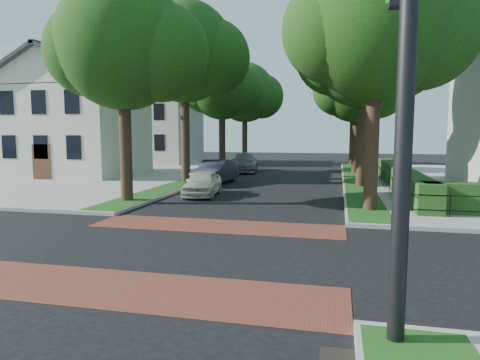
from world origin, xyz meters
name	(u,v)px	position (x,y,z in m)	size (l,w,h in m)	color
ground	(186,250)	(0.00, 0.00, 0.00)	(120.00, 120.00, 0.00)	black
sidewalk_nw	(41,173)	(-19.50, 19.00, 0.07)	(30.00, 30.00, 0.15)	gray
crosswalk_far	(217,226)	(0.00, 3.20, 0.01)	(9.00, 2.20, 0.01)	brown
crosswalk_near	(134,290)	(0.00, -3.20, 0.01)	(9.00, 2.20, 0.01)	brown
storm_drain	(342,356)	(4.30, -5.00, 0.01)	(0.65, 0.45, 0.01)	black
grass_strip_ne	(356,179)	(5.40, 19.10, 0.16)	(1.60, 29.80, 0.02)	#1F4A15
grass_strip_nw	(206,175)	(-5.40, 19.10, 0.16)	(1.60, 29.80, 0.02)	#1F4A15
tree_right_near	(378,25)	(5.60, 7.24, 7.63)	(7.75, 6.67, 10.66)	black
tree_right_mid	(366,52)	(5.61, 15.25, 7.99)	(8.25, 7.09, 11.22)	black
tree_right_far	(359,87)	(5.60, 24.22, 6.91)	(7.25, 6.23, 9.74)	black
tree_right_back	(355,93)	(5.60, 33.23, 7.27)	(7.50, 6.45, 10.20)	black
tree_left_near	(127,46)	(-5.40, 7.23, 7.27)	(7.50, 6.45, 10.20)	black
tree_left_mid	(187,54)	(-5.39, 15.24, 8.34)	(8.00, 6.88, 11.48)	black
tree_left_far	(224,87)	(-5.40, 24.22, 7.12)	(7.00, 6.02, 9.86)	black
tree_left_back	(246,93)	(-5.40, 33.24, 7.41)	(7.75, 6.66, 10.44)	black
hedge_main_road	(400,177)	(7.70, 15.00, 0.75)	(1.00, 18.00, 1.20)	#1C4417
fence_main_road	(385,179)	(6.90, 15.00, 0.60)	(0.06, 18.00, 0.90)	black
house_left_near	(75,110)	(-15.49, 17.99, 5.04)	(10.00, 9.00, 10.14)	beige
house_left_far	(152,117)	(-15.49, 31.99, 5.04)	(10.00, 9.00, 10.14)	#B6B3A4
traffic_signal	(391,39)	(4.89, -4.41, 4.71)	(2.17, 2.00, 8.00)	black
parked_car_front	(203,183)	(-2.77, 10.11, 0.68)	(1.60, 3.97, 1.35)	beige
parked_car_middle	(215,172)	(-3.60, 15.37, 0.79)	(1.67, 4.78, 1.58)	black
parked_car_rear	(244,163)	(-3.60, 24.16, 0.79)	(2.20, 5.42, 1.57)	gray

